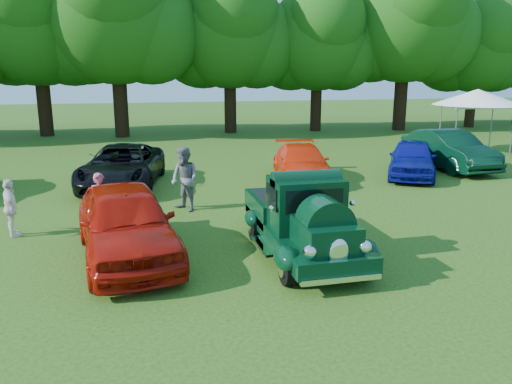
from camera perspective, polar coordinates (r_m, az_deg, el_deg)
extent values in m
plane|color=#214A11|center=(11.19, 3.14, -7.80)|extent=(120.00, 120.00, 0.00)
cylinder|color=black|center=(9.87, 3.63, -8.55)|extent=(0.22, 0.72, 0.72)
cylinder|color=black|center=(10.44, 12.27, -7.59)|extent=(0.22, 0.72, 0.72)
cylinder|color=black|center=(12.41, -0.15, -3.83)|extent=(0.22, 0.72, 0.72)
cylinder|color=black|center=(12.86, 6.92, -3.30)|extent=(0.22, 0.72, 0.72)
cube|color=black|center=(11.37, 5.40, -4.76)|extent=(1.68, 4.41, 0.33)
cube|color=black|center=(10.07, 7.87, -4.93)|extent=(1.08, 1.42, 0.61)
cube|color=black|center=(11.05, 5.69, -1.39)|extent=(1.53, 1.13, 1.18)
cube|color=black|center=(10.50, 6.67, -1.05)|extent=(1.27, 0.06, 0.51)
cube|color=black|center=(12.51, 3.45, -1.70)|extent=(1.68, 2.01, 0.57)
cube|color=black|center=(12.44, 3.47, -0.48)|extent=(1.45, 1.76, 0.05)
ellipsoid|color=black|center=(9.79, 3.48, -7.56)|extent=(0.49, 0.84, 0.49)
ellipsoid|color=black|center=(10.38, 12.47, -6.61)|extent=(0.49, 0.84, 0.49)
ellipsoid|color=black|center=(12.34, -0.42, -3.07)|extent=(0.37, 0.71, 0.41)
ellipsoid|color=black|center=(12.83, 7.19, -2.53)|extent=(0.37, 0.71, 0.41)
ellipsoid|color=white|center=(9.47, 9.46, -6.96)|extent=(0.40, 0.12, 0.58)
sphere|color=white|center=(9.32, 6.18, -6.81)|extent=(0.27, 0.27, 0.27)
sphere|color=white|center=(9.72, 12.32, -6.17)|extent=(0.27, 0.27, 0.27)
cube|color=white|center=(9.51, 9.70, -9.80)|extent=(1.59, 0.11, 0.11)
cube|color=white|center=(13.55, 2.19, -2.20)|extent=(1.59, 0.11, 0.11)
imported|color=#A41007|center=(11.44, -14.63, -3.37)|extent=(2.60, 5.07, 1.65)
imported|color=black|center=(18.68, -15.04, 2.88)|extent=(3.42, 5.78, 1.51)
imported|color=red|center=(19.11, 5.27, 3.28)|extent=(2.66, 4.90, 1.35)
imported|color=navy|center=(20.73, 17.42, 3.68)|extent=(3.67, 4.58, 1.46)
imported|color=black|center=(22.97, 21.17, 4.52)|extent=(1.86, 5.01, 1.64)
imported|color=#BA4C60|center=(13.47, -17.32, -1.19)|extent=(0.59, 0.41, 1.56)
imported|color=slate|center=(14.99, -8.16, 1.45)|extent=(1.12, 1.18, 1.92)
imported|color=white|center=(13.96, -26.24, -1.67)|extent=(0.61, 0.94, 1.48)
cube|color=white|center=(27.68, 23.89, 8.98)|extent=(3.70, 3.70, 0.12)
cone|color=white|center=(27.66, 23.98, 9.89)|extent=(5.43, 5.43, 0.78)
cylinder|color=slate|center=(26.12, 21.82, 6.25)|extent=(0.06, 0.06, 2.35)
cylinder|color=slate|center=(28.64, 20.28, 6.95)|extent=(0.06, 0.06, 2.35)
cylinder|color=slate|center=(27.03, 27.21, 5.94)|extent=(0.06, 0.06, 2.35)
cylinder|color=slate|center=(29.47, 25.26, 6.66)|extent=(0.06, 0.06, 2.35)
cylinder|color=black|center=(35.31, -23.05, 9.45)|extent=(0.87, 0.87, 4.35)
sphere|color=#16470F|center=(35.39, -23.83, 17.45)|extent=(7.95, 7.95, 7.95)
cylinder|color=black|center=(33.22, -15.23, 9.96)|extent=(0.90, 0.90, 4.48)
sphere|color=#16470F|center=(33.33, -15.80, 18.75)|extent=(8.20, 8.20, 8.20)
cylinder|color=black|center=(34.45, -2.96, 10.16)|extent=(0.81, 0.81, 4.04)
sphere|color=#16470F|center=(34.48, -3.06, 17.82)|extent=(7.39, 7.39, 7.39)
cylinder|color=black|center=(35.70, 6.87, 10.01)|extent=(0.76, 0.76, 3.81)
sphere|color=#16470F|center=(35.70, 7.07, 16.98)|extent=(6.96, 6.96, 6.96)
cylinder|color=black|center=(37.40, 16.19, 10.30)|extent=(0.91, 0.91, 4.54)
sphere|color=#16470F|center=(37.51, 16.73, 18.21)|extent=(8.31, 8.31, 8.31)
cylinder|color=black|center=(41.08, 23.34, 9.30)|extent=(0.71, 0.71, 3.55)
sphere|color=#16470F|center=(41.05, 23.89, 14.92)|extent=(6.49, 6.49, 6.49)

